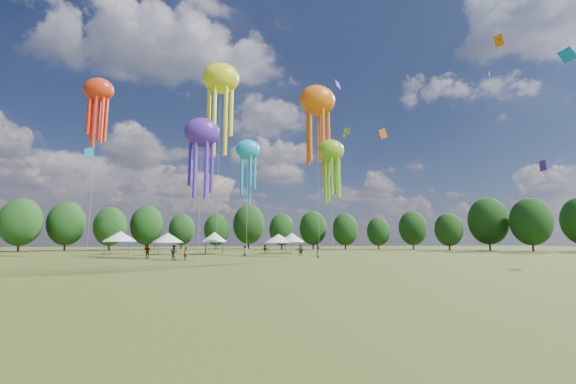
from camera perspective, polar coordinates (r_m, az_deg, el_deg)
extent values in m
plane|color=#384416|center=(12.58, 10.58, -18.29)|extent=(300.00, 300.00, 0.00)
imported|color=gray|center=(47.42, -17.56, -9.09)|extent=(1.12, 1.11, 1.83)
imported|color=gray|center=(58.58, -6.77, -9.15)|extent=(0.69, 0.90, 1.66)
imported|color=gray|center=(72.51, 4.70, -8.85)|extent=(0.73, 0.90, 1.76)
imported|color=gray|center=(69.73, -3.65, -8.97)|extent=(1.09, 0.69, 1.60)
imported|color=gray|center=(52.67, -21.30, -8.73)|extent=(1.18, 0.73, 1.87)
imported|color=gray|center=(59.77, 2.02, -9.13)|extent=(1.64, 1.31, 1.74)
imported|color=gray|center=(46.94, -15.91, -9.30)|extent=(0.48, 0.65, 1.61)
imported|color=gray|center=(52.45, 4.77, -9.38)|extent=(0.60, 0.84, 1.60)
cylinder|color=#47474C|center=(70.79, -27.00, -7.91)|extent=(0.08, 0.08, 2.17)
cylinder|color=#47474C|center=(74.63, -26.16, -7.91)|extent=(0.08, 0.08, 2.17)
cylinder|color=#47474C|center=(69.81, -23.83, -8.10)|extent=(0.08, 0.08, 2.17)
cylinder|color=#47474C|center=(73.71, -23.15, -8.09)|extent=(0.08, 0.08, 2.17)
cube|color=white|center=(72.20, -24.98, -7.11)|extent=(4.38, 4.38, 0.10)
cone|color=white|center=(72.20, -24.94, -6.33)|extent=(5.70, 5.70, 1.86)
cylinder|color=#47474C|center=(65.96, -20.30, -8.42)|extent=(0.08, 0.08, 1.98)
cylinder|color=#47474C|center=(69.61, -19.81, -8.38)|extent=(0.08, 0.08, 1.98)
cylinder|color=#47474C|center=(65.48, -17.08, -8.57)|extent=(0.08, 0.08, 1.98)
cylinder|color=#47474C|center=(69.15, -16.76, -8.52)|extent=(0.08, 0.08, 1.98)
cube|color=white|center=(67.51, -18.45, -7.60)|extent=(4.09, 4.09, 0.10)
cone|color=white|center=(67.51, -18.42, -6.83)|extent=(5.32, 5.32, 1.70)
cylinder|color=#47474C|center=(66.85, -12.93, -8.64)|extent=(0.08, 0.08, 2.10)
cylinder|color=#47474C|center=(69.99, -12.85, -8.59)|extent=(0.08, 0.08, 2.10)
cylinder|color=#47474C|center=(66.83, -10.21, -8.71)|extent=(0.08, 0.08, 2.10)
cylinder|color=#47474C|center=(69.97, -10.25, -8.66)|extent=(0.08, 0.08, 2.10)
cube|color=white|center=(68.38, -11.54, -7.73)|extent=(3.54, 3.54, 0.10)
cone|color=white|center=(68.38, -11.51, -6.93)|extent=(4.60, 4.60, 1.80)
cylinder|color=#47474C|center=(67.26, -2.86, -8.89)|extent=(0.08, 0.08, 1.92)
cylinder|color=#47474C|center=(71.03, -3.30, -8.82)|extent=(0.08, 0.08, 1.92)
cylinder|color=#47474C|center=(67.91, 0.36, -8.89)|extent=(0.08, 0.08, 1.92)
cylinder|color=#47474C|center=(71.64, -0.25, -8.83)|extent=(0.08, 0.08, 1.92)
cube|color=white|center=(69.42, -1.51, -8.03)|extent=(4.21, 4.21, 0.10)
cone|color=white|center=(69.42, -1.51, -7.31)|extent=(5.47, 5.47, 1.65)
cylinder|color=#47474C|center=(68.07, -0.49, -8.83)|extent=(0.08, 0.08, 2.05)
cylinder|color=#47474C|center=(71.34, -0.99, -8.78)|extent=(0.08, 0.08, 2.05)
cylinder|color=#47474C|center=(68.76, 2.26, -8.81)|extent=(0.08, 0.08, 2.05)
cylinder|color=#47474C|center=(71.99, 1.65, -8.77)|extent=(0.08, 0.08, 2.05)
cube|color=white|center=(70.01, 0.60, -7.92)|extent=(3.72, 3.72, 0.10)
cone|color=white|center=(70.01, 0.60, -7.16)|extent=(4.84, 4.84, 1.76)
ellipsoid|color=#5528B5|center=(47.93, -13.41, 9.12)|extent=(4.45, 3.12, 3.78)
cylinder|color=beige|center=(46.27, -13.72, -0.44)|extent=(0.03, 0.03, 16.05)
ellipsoid|color=#FFF81A|center=(51.01, -10.52, 17.22)|extent=(4.82, 3.38, 4.10)
cylinder|color=beige|center=(47.27, -10.88, 4.05)|extent=(0.03, 0.03, 23.74)
ellipsoid|color=#7DBF1F|center=(53.22, 6.85, 6.51)|extent=(3.81, 2.67, 3.24)
cylinder|color=beige|center=(51.88, 6.99, -1.75)|extent=(0.03, 0.03, 15.38)
ellipsoid|color=red|center=(60.99, -27.64, 14.07)|extent=(4.10, 2.87, 3.49)
cylinder|color=beige|center=(57.81, -28.39, 2.87)|extent=(0.03, 0.03, 24.07)
ellipsoid|color=#19A7DB|center=(42.10, -6.33, 6.65)|extent=(2.79, 1.95, 2.37)
cylinder|color=beige|center=(40.99, -6.46, -2.02)|extent=(0.03, 0.03, 12.75)
ellipsoid|color=orange|center=(59.72, 4.66, 14.19)|extent=(5.76, 4.03, 4.90)
cylinder|color=beige|center=(56.30, 4.80, 2.50)|extent=(0.03, 0.03, 24.60)
cube|color=orange|center=(77.29, -11.96, 6.74)|extent=(1.17, 1.64, 2.25)
cube|color=#FFF81A|center=(86.24, 8.85, 8.65)|extent=(0.46, 0.94, 1.02)
cube|color=blue|center=(56.28, -12.77, 3.61)|extent=(0.85, 0.90, 1.16)
cube|color=#19A7DB|center=(41.80, 37.74, 16.71)|extent=(0.91, 1.16, 1.59)
cube|color=red|center=(85.53, -8.52, 24.11)|extent=(0.60, 0.79, 0.82)
cube|color=orange|center=(57.59, 30.30, 19.89)|extent=(1.04, 1.33, 1.32)
cube|color=#19A7DB|center=(75.77, -14.94, 4.22)|extent=(1.91, 0.96, 2.08)
cube|color=#5528B5|center=(70.75, 7.86, 16.42)|extent=(1.19, 1.69, 2.11)
cube|color=orange|center=(76.34, 14.75, 8.88)|extent=(2.01, 0.32, 2.26)
cube|color=#7DBF1F|center=(82.88, 9.24, 9.44)|extent=(1.36, 1.08, 1.83)
cube|color=blue|center=(64.27, 29.13, 15.91)|extent=(0.54, 0.56, 0.83)
cube|color=#19A7DB|center=(78.61, -28.89, 5.47)|extent=(1.99, 0.81, 2.30)
cube|color=#DF417D|center=(55.11, -11.89, 5.99)|extent=(0.99, 0.71, 1.30)
cube|color=#5528B5|center=(62.56, 35.23, 3.44)|extent=(0.13, 1.17, 1.51)
cube|color=red|center=(79.41, -3.69, 22.03)|extent=(0.72, 0.52, 0.75)
cylinder|color=#38281C|center=(99.35, -36.74, -6.58)|extent=(0.44, 0.44, 3.36)
ellipsoid|color=#1A3E14|center=(99.44, -36.51, -3.81)|extent=(8.40, 8.40, 10.51)
cylinder|color=#38281C|center=(103.55, -31.73, -6.93)|extent=(0.44, 0.44, 3.41)
ellipsoid|color=#1A3E14|center=(103.64, -31.54, -4.23)|extent=(8.53, 8.53, 10.66)
cylinder|color=#38281C|center=(100.02, -26.38, -7.39)|extent=(0.44, 0.44, 3.07)
ellipsoid|color=#1A3E14|center=(100.08, -26.23, -4.87)|extent=(7.66, 7.66, 9.58)
cylinder|color=#38281C|center=(106.57, -21.49, -7.53)|extent=(0.44, 0.44, 3.43)
ellipsoid|color=#1A3E14|center=(106.66, -21.36, -4.88)|extent=(8.58, 8.58, 10.73)
cylinder|color=#38281C|center=(110.96, -16.48, -7.86)|extent=(0.44, 0.44, 2.95)
ellipsoid|color=#1A3E14|center=(111.01, -16.40, -5.68)|extent=(7.37, 7.37, 9.21)
cylinder|color=#38281C|center=(106.59, -11.24, -8.06)|extent=(0.44, 0.44, 2.89)
ellipsoid|color=#1A3E14|center=(106.63, -11.18, -5.83)|extent=(7.23, 7.23, 9.04)
cylinder|color=#38281C|center=(111.41, -6.23, -7.90)|extent=(0.44, 0.44, 3.84)
ellipsoid|color=#1A3E14|center=(111.53, -6.19, -5.06)|extent=(9.60, 9.60, 11.99)
cylinder|color=#38281C|center=(101.52, -1.00, -8.24)|extent=(0.44, 0.44, 2.84)
ellipsoid|color=#1A3E14|center=(101.56, -0.99, -5.94)|extent=(7.11, 7.11, 8.89)
cylinder|color=#38281C|center=(106.16, 3.99, -8.12)|extent=(0.44, 0.44, 3.16)
ellipsoid|color=#1A3E14|center=(106.23, 3.97, -5.66)|extent=(7.91, 7.91, 9.88)
cylinder|color=#38281C|center=(103.01, 9.05, -8.13)|extent=(0.44, 0.44, 2.88)
ellipsoid|color=#1A3E14|center=(103.05, 9.00, -5.83)|extent=(7.21, 7.21, 9.01)
cylinder|color=#38281C|center=(108.95, 14.10, -8.03)|extent=(0.44, 0.44, 2.63)
ellipsoid|color=#1A3E14|center=(108.98, 14.04, -6.05)|extent=(6.57, 6.57, 8.22)
cylinder|color=#38281C|center=(109.99, 19.17, -7.71)|extent=(0.44, 0.44, 3.13)
ellipsoid|color=#1A3E14|center=(110.05, 19.07, -5.37)|extent=(7.81, 7.81, 9.77)
cylinder|color=#38281C|center=(101.60, 24.11, -7.61)|extent=(0.44, 0.44, 2.72)
ellipsoid|color=#1A3E14|center=(101.64, 23.99, -5.41)|extent=(6.80, 6.80, 8.50)
cylinder|color=#38281C|center=(104.97, 29.20, -6.99)|extent=(0.44, 0.44, 3.81)
ellipsoid|color=#1A3E14|center=(105.09, 29.01, -4.01)|extent=(9.52, 9.52, 11.90)
cylinder|color=#38281C|center=(100.67, 34.15, -6.74)|extent=(0.44, 0.44, 3.51)
ellipsoid|color=#1A3E14|center=(100.77, 33.93, -3.88)|extent=(8.78, 8.78, 10.97)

